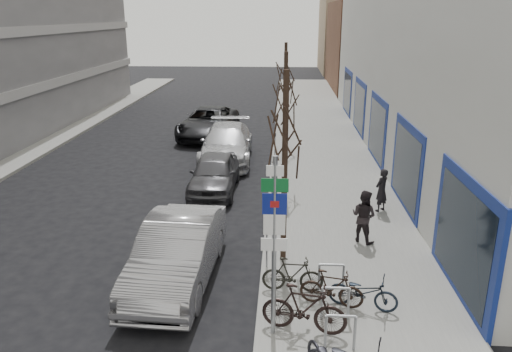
# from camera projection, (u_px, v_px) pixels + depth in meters

# --- Properties ---
(ground) EXTENTS (120.00, 120.00, 0.00)m
(ground) POSITION_uv_depth(u_px,v_px,m) (166.00, 334.00, 11.18)
(ground) COLOR black
(ground) RESTS_ON ground
(sidewalk_east) EXTENTS (5.00, 70.00, 0.15)m
(sidewalk_east) POSITION_uv_depth(u_px,v_px,m) (330.00, 188.00, 20.41)
(sidewalk_east) COLOR slate
(sidewalk_east) RESTS_ON ground
(brick_building_far) EXTENTS (12.00, 14.00, 8.00)m
(brick_building_far) POSITION_uv_depth(u_px,v_px,m) (395.00, 46.00, 47.23)
(brick_building_far) COLOR brown
(brick_building_far) RESTS_ON ground
(tan_building_far) EXTENTS (13.00, 12.00, 9.00)m
(tan_building_far) POSITION_uv_depth(u_px,v_px,m) (374.00, 34.00, 61.29)
(tan_building_far) COLOR #937A5B
(tan_building_far) RESTS_ON ground
(highway_sign_pole) EXTENTS (0.55, 0.10, 4.20)m
(highway_sign_pole) POSITION_uv_depth(u_px,v_px,m) (274.00, 237.00, 10.28)
(highway_sign_pole) COLOR gray
(highway_sign_pole) RESTS_ON ground
(bike_rack) EXTENTS (0.66, 2.26, 0.83)m
(bike_rack) POSITION_uv_depth(u_px,v_px,m) (335.00, 299.00, 11.35)
(bike_rack) COLOR gray
(bike_rack) RESTS_ON sidewalk_east
(tree_near) EXTENTS (1.80, 1.80, 5.50)m
(tree_near) POSITION_uv_depth(u_px,v_px,m) (285.00, 124.00, 13.10)
(tree_near) COLOR black
(tree_near) RESTS_ON ground
(tree_mid) EXTENTS (1.80, 1.80, 5.50)m
(tree_mid) POSITION_uv_depth(u_px,v_px,m) (286.00, 89.00, 19.27)
(tree_mid) COLOR black
(tree_mid) RESTS_ON ground
(tree_far) EXTENTS (1.80, 1.80, 5.50)m
(tree_far) POSITION_uv_depth(u_px,v_px,m) (286.00, 71.00, 25.44)
(tree_far) COLOR black
(tree_far) RESTS_ON ground
(meter_front) EXTENTS (0.10, 0.08, 1.27)m
(meter_front) POSITION_uv_depth(u_px,v_px,m) (267.00, 242.00, 13.63)
(meter_front) COLOR gray
(meter_front) RESTS_ON sidewalk_east
(meter_mid) EXTENTS (0.10, 0.08, 1.27)m
(meter_mid) POSITION_uv_depth(u_px,v_px,m) (272.00, 179.00, 18.86)
(meter_mid) COLOR gray
(meter_mid) RESTS_ON sidewalk_east
(meter_back) EXTENTS (0.10, 0.08, 1.27)m
(meter_back) POSITION_uv_depth(u_px,v_px,m) (275.00, 143.00, 24.08)
(meter_back) COLOR gray
(meter_back) RESTS_ON sidewalk_east
(bike_near_right) EXTENTS (1.98, 0.93, 1.16)m
(bike_near_right) POSITION_uv_depth(u_px,v_px,m) (304.00, 308.00, 10.87)
(bike_near_right) COLOR black
(bike_near_right) RESTS_ON sidewalk_east
(bike_mid_curb) EXTENTS (1.72, 0.92, 1.01)m
(bike_mid_curb) POSITION_uv_depth(u_px,v_px,m) (363.00, 289.00, 11.77)
(bike_mid_curb) COLOR black
(bike_mid_curb) RESTS_ON sidewalk_east
(bike_mid_inner) EXTENTS (1.59, 0.55, 0.95)m
(bike_mid_inner) POSITION_uv_depth(u_px,v_px,m) (293.00, 274.00, 12.51)
(bike_mid_inner) COLOR black
(bike_mid_inner) RESTS_ON sidewalk_east
(bike_far_inner) EXTENTS (1.62, 0.80, 0.94)m
(bike_far_inner) POSITION_uv_depth(u_px,v_px,m) (332.00, 288.00, 11.88)
(bike_far_inner) COLOR black
(bike_far_inner) RESTS_ON sidewalk_east
(parked_car_front) EXTENTS (2.03, 5.25, 1.71)m
(parked_car_front) POSITION_uv_depth(u_px,v_px,m) (177.00, 252.00, 13.16)
(parked_car_front) COLOR #9B9A9F
(parked_car_front) RESTS_ON ground
(parked_car_mid) EXTENTS (1.80, 4.44, 1.51)m
(parked_car_mid) POSITION_uv_depth(u_px,v_px,m) (214.00, 173.00, 20.04)
(parked_car_mid) COLOR #444448
(parked_car_mid) RESTS_ON ground
(parked_car_back) EXTENTS (2.61, 5.99, 1.71)m
(parked_car_back) POSITION_uv_depth(u_px,v_px,m) (227.00, 144.00, 24.20)
(parked_car_back) COLOR #B4B5BA
(parked_car_back) RESTS_ON ground
(lane_car) EXTENTS (3.29, 6.28, 1.69)m
(lane_car) POSITION_uv_depth(u_px,v_px,m) (208.00, 123.00, 28.98)
(lane_car) COLOR black
(lane_car) RESTS_ON ground
(pedestrian_near) EXTENTS (0.67, 0.66, 1.56)m
(pedestrian_near) POSITION_uv_depth(u_px,v_px,m) (381.00, 190.00, 17.59)
(pedestrian_near) COLOR black
(pedestrian_near) RESTS_ON sidewalk_east
(pedestrian_far) EXTENTS (0.75, 0.71, 1.68)m
(pedestrian_far) POSITION_uv_depth(u_px,v_px,m) (364.00, 216.00, 15.19)
(pedestrian_far) COLOR black
(pedestrian_far) RESTS_ON sidewalk_east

